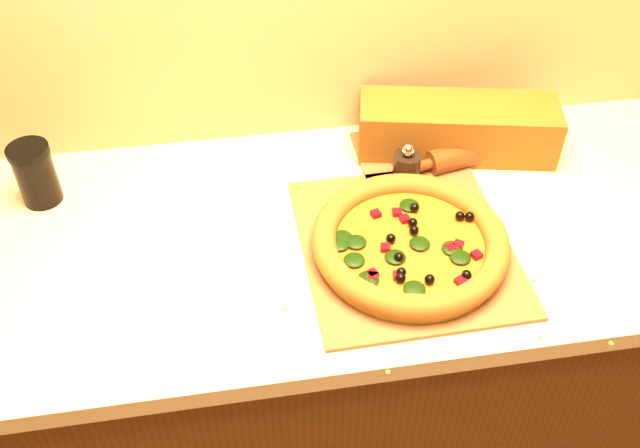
{
  "coord_description": "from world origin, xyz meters",
  "views": [
    {
      "loc": [
        -0.24,
        0.43,
        1.86
      ],
      "look_at": [
        -0.09,
        1.38,
        0.96
      ],
      "focal_mm": 40.0,
      "sensor_mm": 36.0,
      "label": 1
    }
  ],
  "objects_px": {
    "pizza_peel": "(404,239)",
    "rolling_pin": "(487,150)",
    "dark_jar": "(36,174)",
    "pizza": "(410,243)",
    "pepper_grinder": "(406,169)"
  },
  "relations": [
    {
      "from": "pepper_grinder",
      "to": "dark_jar",
      "type": "relative_size",
      "value": 0.8
    },
    {
      "from": "pizza",
      "to": "rolling_pin",
      "type": "bearing_deg",
      "value": 47.21
    },
    {
      "from": "pepper_grinder",
      "to": "rolling_pin",
      "type": "distance_m",
      "value": 0.2
    },
    {
      "from": "dark_jar",
      "to": "pizza",
      "type": "bearing_deg",
      "value": -21.43
    },
    {
      "from": "rolling_pin",
      "to": "pizza_peel",
      "type": "bearing_deg",
      "value": -137.41
    },
    {
      "from": "pizza",
      "to": "pepper_grinder",
      "type": "height_order",
      "value": "pepper_grinder"
    },
    {
      "from": "rolling_pin",
      "to": "dark_jar",
      "type": "xyz_separation_m",
      "value": [
        -0.93,
        0.02,
        0.04
      ]
    },
    {
      "from": "pizza_peel",
      "to": "rolling_pin",
      "type": "bearing_deg",
      "value": 41.67
    },
    {
      "from": "rolling_pin",
      "to": "dark_jar",
      "type": "distance_m",
      "value": 0.93
    },
    {
      "from": "pizza_peel",
      "to": "pepper_grinder",
      "type": "bearing_deg",
      "value": 74.3
    },
    {
      "from": "pizza",
      "to": "pepper_grinder",
      "type": "distance_m",
      "value": 0.2
    },
    {
      "from": "dark_jar",
      "to": "rolling_pin",
      "type": "bearing_deg",
      "value": -1.15
    },
    {
      "from": "rolling_pin",
      "to": "pizza",
      "type": "bearing_deg",
      "value": -132.79
    },
    {
      "from": "pizza",
      "to": "pepper_grinder",
      "type": "relative_size",
      "value": 3.47
    },
    {
      "from": "pizza_peel",
      "to": "dark_jar",
      "type": "bearing_deg",
      "value": 160.37
    }
  ]
}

